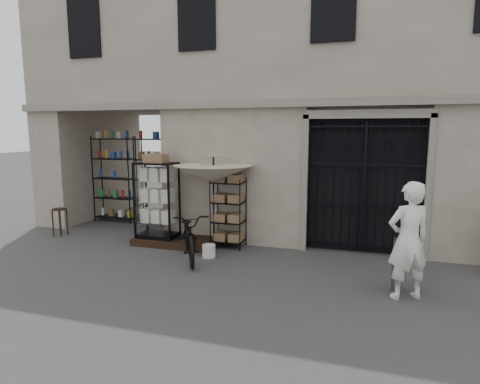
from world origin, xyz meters
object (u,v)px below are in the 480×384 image
(market_umbrella, at_px, (213,169))
(shopkeeper, at_px, (405,298))
(wire_rack, at_px, (228,214))
(steel_bollard, at_px, (397,264))
(display_cabinet, at_px, (157,204))
(white_bucket, at_px, (209,251))
(bicycle, at_px, (190,258))
(wooden_stool, at_px, (60,221))

(market_umbrella, relative_size, shopkeeper, 1.33)
(wire_rack, relative_size, steel_bollard, 1.77)
(display_cabinet, xyz_separation_m, white_bucket, (1.54, -0.61, -0.82))
(display_cabinet, relative_size, white_bucket, 6.90)
(bicycle, bearing_deg, display_cabinet, 116.41)
(white_bucket, relative_size, bicycle, 0.14)
(display_cabinet, xyz_separation_m, shopkeeper, (5.32, -1.62, -0.95))
(wooden_stool, bearing_deg, shopkeeper, -10.78)
(market_umbrella, distance_m, bicycle, 2.02)
(display_cabinet, relative_size, market_umbrella, 0.77)
(wire_rack, xyz_separation_m, market_umbrella, (-0.30, -0.15, 1.03))
(market_umbrella, bearing_deg, shopkeeper, -23.23)
(steel_bollard, relative_size, shopkeeper, 0.48)
(white_bucket, height_order, bicycle, bicycle)
(wire_rack, xyz_separation_m, wooden_stool, (-4.45, -0.30, -0.41))
(market_umbrella, relative_size, white_bucket, 8.99)
(shopkeeper, bearing_deg, steel_bollard, -94.36)
(wire_rack, distance_m, steel_bollard, 3.86)
(wooden_stool, relative_size, steel_bollard, 0.78)
(wire_rack, distance_m, market_umbrella, 1.08)
(wire_rack, xyz_separation_m, white_bucket, (-0.16, -0.83, -0.65))
(shopkeeper, bearing_deg, white_bucket, -41.66)
(market_umbrella, height_order, steel_bollard, market_umbrella)
(display_cabinet, relative_size, wire_rack, 1.21)
(wire_rack, xyz_separation_m, shopkeeper, (3.63, -1.84, -0.78))
(display_cabinet, xyz_separation_m, wire_rack, (1.69, 0.22, -0.17))
(wire_rack, relative_size, shopkeeper, 0.85)
(bicycle, xyz_separation_m, steel_bollard, (4.02, -0.53, 0.45))
(wire_rack, bearing_deg, shopkeeper, -20.02)
(wooden_stool, bearing_deg, wire_rack, 3.87)
(wire_rack, height_order, steel_bollard, wire_rack)
(wooden_stool, distance_m, shopkeeper, 8.23)
(white_bucket, xyz_separation_m, shopkeeper, (3.79, -1.01, -0.13))
(white_bucket, distance_m, shopkeeper, 3.92)
(wire_rack, relative_size, white_bucket, 5.73)
(white_bucket, distance_m, wooden_stool, 4.33)
(market_umbrella, bearing_deg, steel_bollard, -20.23)
(market_umbrella, xyz_separation_m, steel_bollard, (3.81, -1.41, -1.36))
(steel_bollard, height_order, shopkeeper, steel_bollard)
(bicycle, bearing_deg, market_umbrella, 47.38)
(market_umbrella, relative_size, bicycle, 1.29)
(shopkeeper, bearing_deg, display_cabinet, -43.61)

